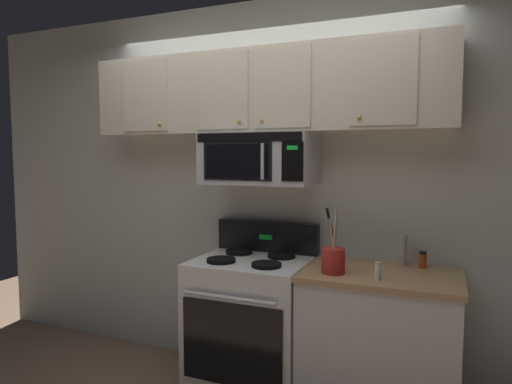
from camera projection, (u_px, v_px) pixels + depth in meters
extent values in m
cube|color=silver|center=(272.00, 189.00, 3.34)|extent=(5.20, 0.10, 2.70)
cube|color=white|center=(252.00, 325.00, 3.08)|extent=(0.76, 0.64, 0.90)
cube|color=black|center=(231.00, 345.00, 2.78)|extent=(0.67, 0.01, 0.52)
cylinder|color=#B7BABF|center=(229.00, 298.00, 2.73)|extent=(0.61, 0.03, 0.03)
cube|color=black|center=(267.00, 236.00, 3.29)|extent=(0.76, 0.07, 0.22)
cube|color=#19D83F|center=(266.00, 237.00, 3.26)|extent=(0.10, 0.00, 0.04)
cylinder|color=black|center=(221.00, 260.00, 2.97)|extent=(0.19, 0.19, 0.02)
cylinder|color=black|center=(266.00, 265.00, 2.85)|extent=(0.19, 0.19, 0.02)
cylinder|color=black|center=(239.00, 252.00, 3.23)|extent=(0.19, 0.19, 0.02)
cylinder|color=black|center=(281.00, 256.00, 3.11)|extent=(0.19, 0.19, 0.02)
cube|color=#B7BABF|center=(259.00, 159.00, 3.10)|extent=(0.76, 0.39, 0.35)
cube|color=black|center=(247.00, 137.00, 2.90)|extent=(0.73, 0.01, 0.06)
cube|color=black|center=(237.00, 161.00, 2.95)|extent=(0.49, 0.01, 0.25)
cube|color=black|center=(237.00, 161.00, 2.95)|extent=(0.44, 0.01, 0.22)
cube|color=black|center=(292.00, 161.00, 2.80)|extent=(0.14, 0.01, 0.25)
cube|color=#19D83F|center=(292.00, 148.00, 2.79)|extent=(0.07, 0.00, 0.03)
cylinder|color=#B7BABF|center=(262.00, 161.00, 2.85)|extent=(0.02, 0.02, 0.23)
cube|color=beige|center=(261.00, 92.00, 3.09)|extent=(2.50, 0.33, 0.55)
cube|color=beige|center=(145.00, 96.00, 3.25)|extent=(0.38, 0.01, 0.51)
sphere|color=tan|center=(159.00, 124.00, 3.21)|extent=(0.03, 0.03, 0.03)
cube|color=beige|center=(222.00, 91.00, 3.01)|extent=(0.38, 0.01, 0.51)
sphere|color=tan|center=(239.00, 121.00, 2.97)|extent=(0.03, 0.03, 0.03)
cube|color=beige|center=(281.00, 87.00, 2.85)|extent=(0.38, 0.01, 0.51)
sphere|color=tan|center=(261.00, 121.00, 2.91)|extent=(0.03, 0.03, 0.03)
cube|color=beige|center=(383.00, 81.00, 2.61)|extent=(0.38, 0.01, 0.51)
sphere|color=tan|center=(359.00, 117.00, 2.67)|extent=(0.03, 0.03, 0.03)
cube|color=silver|center=(379.00, 347.00, 2.76)|extent=(0.90, 0.62, 0.86)
cube|color=tan|center=(381.00, 275.00, 2.73)|extent=(0.93, 0.65, 0.03)
cylinder|color=red|center=(333.00, 261.00, 2.69)|extent=(0.14, 0.14, 0.15)
cylinder|color=silver|center=(334.00, 238.00, 2.67)|extent=(0.02, 0.04, 0.26)
cylinder|color=black|center=(332.00, 234.00, 2.68)|extent=(0.08, 0.03, 0.31)
cylinder|color=#A87A47|center=(335.00, 234.00, 2.69)|extent=(0.03, 0.10, 0.31)
cylinder|color=tan|center=(332.00, 239.00, 2.67)|extent=(0.04, 0.04, 0.25)
cylinder|color=white|center=(378.00, 272.00, 2.54)|extent=(0.04, 0.04, 0.09)
cylinder|color=#B7BABF|center=(378.00, 263.00, 2.54)|extent=(0.03, 0.03, 0.02)
cylinder|color=#B7B2A8|center=(403.00, 250.00, 2.87)|extent=(0.05, 0.05, 0.20)
cylinder|color=#C64C19|center=(423.00, 261.00, 2.82)|extent=(0.05, 0.05, 0.09)
cylinder|color=black|center=(423.00, 253.00, 2.81)|extent=(0.05, 0.05, 0.02)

